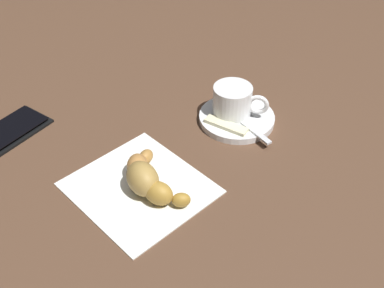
{
  "coord_description": "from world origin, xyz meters",
  "views": [
    {
      "loc": [
        0.36,
        0.4,
        0.47
      ],
      "look_at": [
        -0.01,
        0.01,
        0.02
      ],
      "focal_mm": 44.73,
      "sensor_mm": 36.0,
      "label": 1
    }
  ],
  "objects_px": {
    "saucer": "(237,118)",
    "croissant": "(147,179)",
    "espresso_cup": "(236,102)",
    "sugar_packet": "(226,125)",
    "cell_phone": "(7,133)",
    "teaspoon": "(236,116)",
    "napkin": "(140,187)"
  },
  "relations": [
    {
      "from": "saucer",
      "to": "croissant",
      "type": "distance_m",
      "value": 0.21
    },
    {
      "from": "espresso_cup",
      "to": "sugar_packet",
      "type": "distance_m",
      "value": 0.04
    },
    {
      "from": "sugar_packet",
      "to": "cell_phone",
      "type": "bearing_deg",
      "value": -146.51
    },
    {
      "from": "teaspoon",
      "to": "napkin",
      "type": "xyz_separation_m",
      "value": [
        0.2,
        0.01,
        -0.01
      ]
    },
    {
      "from": "teaspoon",
      "to": "cell_phone",
      "type": "xyz_separation_m",
      "value": [
        0.28,
        -0.23,
        -0.01
      ]
    },
    {
      "from": "saucer",
      "to": "sugar_packet",
      "type": "height_order",
      "value": "sugar_packet"
    },
    {
      "from": "croissant",
      "to": "cell_phone",
      "type": "relative_size",
      "value": 0.88
    },
    {
      "from": "teaspoon",
      "to": "cell_phone",
      "type": "distance_m",
      "value": 0.36
    },
    {
      "from": "croissant",
      "to": "cell_phone",
      "type": "distance_m",
      "value": 0.26
    },
    {
      "from": "croissant",
      "to": "napkin",
      "type": "bearing_deg",
      "value": -68.15
    },
    {
      "from": "saucer",
      "to": "cell_phone",
      "type": "bearing_deg",
      "value": -38.47
    },
    {
      "from": "espresso_cup",
      "to": "croissant",
      "type": "distance_m",
      "value": 0.2
    },
    {
      "from": "saucer",
      "to": "sugar_packet",
      "type": "relative_size",
      "value": 1.73
    },
    {
      "from": "sugar_packet",
      "to": "cell_phone",
      "type": "height_order",
      "value": "sugar_packet"
    },
    {
      "from": "teaspoon",
      "to": "croissant",
      "type": "height_order",
      "value": "croissant"
    },
    {
      "from": "napkin",
      "to": "cell_phone",
      "type": "height_order",
      "value": "cell_phone"
    },
    {
      "from": "espresso_cup",
      "to": "teaspoon",
      "type": "height_order",
      "value": "espresso_cup"
    },
    {
      "from": "napkin",
      "to": "croissant",
      "type": "relative_size",
      "value": 1.42
    },
    {
      "from": "saucer",
      "to": "cell_phone",
      "type": "height_order",
      "value": "saucer"
    },
    {
      "from": "cell_phone",
      "to": "teaspoon",
      "type": "bearing_deg",
      "value": 140.67
    },
    {
      "from": "sugar_packet",
      "to": "croissant",
      "type": "distance_m",
      "value": 0.17
    },
    {
      "from": "sugar_packet",
      "to": "cell_phone",
      "type": "distance_m",
      "value": 0.34
    },
    {
      "from": "napkin",
      "to": "croissant",
      "type": "height_order",
      "value": "croissant"
    },
    {
      "from": "sugar_packet",
      "to": "napkin",
      "type": "xyz_separation_m",
      "value": [
        0.17,
        0.0,
        -0.01
      ]
    },
    {
      "from": "teaspoon",
      "to": "espresso_cup",
      "type": "bearing_deg",
      "value": -123.52
    },
    {
      "from": "espresso_cup",
      "to": "sugar_packet",
      "type": "bearing_deg",
      "value": 19.64
    },
    {
      "from": "teaspoon",
      "to": "cell_phone",
      "type": "height_order",
      "value": "teaspoon"
    },
    {
      "from": "sugar_packet",
      "to": "cell_phone",
      "type": "xyz_separation_m",
      "value": [
        0.25,
        -0.23,
        -0.01
      ]
    },
    {
      "from": "cell_phone",
      "to": "sugar_packet",
      "type": "bearing_deg",
      "value": 136.92
    },
    {
      "from": "saucer",
      "to": "teaspoon",
      "type": "height_order",
      "value": "teaspoon"
    },
    {
      "from": "saucer",
      "to": "napkin",
      "type": "distance_m",
      "value": 0.21
    },
    {
      "from": "teaspoon",
      "to": "sugar_packet",
      "type": "distance_m",
      "value": 0.03
    }
  ]
}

